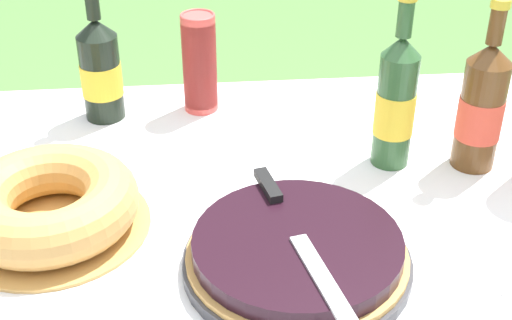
{
  "coord_description": "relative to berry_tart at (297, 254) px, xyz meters",
  "views": [
    {
      "loc": [
        0.03,
        -0.92,
        1.5
      ],
      "look_at": [
        0.13,
        0.14,
        0.84
      ],
      "focal_mm": 50.0,
      "sensor_mm": 36.0,
      "label": 1
    }
  ],
  "objects": [
    {
      "name": "cider_bottle_green",
      "position": [
        0.22,
        0.29,
        0.1
      ],
      "size": [
        0.07,
        0.07,
        0.34
      ],
      "color": "#2D562D",
      "rests_on": "tablecloth"
    },
    {
      "name": "cider_bottle_amber",
      "position": [
        0.37,
        0.27,
        0.09
      ],
      "size": [
        0.08,
        0.08,
        0.33
      ],
      "color": "brown",
      "rests_on": "tablecloth"
    },
    {
      "name": "serving_knife",
      "position": [
        -0.01,
        0.03,
        0.04
      ],
      "size": [
        0.1,
        0.37,
        0.01
      ],
      "rotation": [
        0.0,
        0.0,
        4.93
      ],
      "color": "silver",
      "rests_on": "berry_tart"
    },
    {
      "name": "cup_stack",
      "position": [
        -0.13,
        0.55,
        0.08
      ],
      "size": [
        0.07,
        0.07,
        0.21
      ],
      "color": "#E04C47",
      "rests_on": "tablecloth"
    },
    {
      "name": "bundt_cake",
      "position": [
        -0.39,
        0.14,
        0.02
      ],
      "size": [
        0.33,
        0.33,
        0.1
      ],
      "color": "tan",
      "rests_on": "tablecloth"
    },
    {
      "name": "garden_table",
      "position": [
        -0.17,
        0.08,
        -0.1
      ],
      "size": [
        1.64,
        1.17,
        0.78
      ],
      "color": "brown",
      "rests_on": "ground_plane"
    },
    {
      "name": "juice_bottle_red",
      "position": [
        -0.34,
        0.53,
        0.08
      ],
      "size": [
        0.09,
        0.09,
        0.3
      ],
      "color": "black",
      "rests_on": "tablecloth"
    },
    {
      "name": "tablecloth",
      "position": [
        -0.17,
        0.08,
        -0.04
      ],
      "size": [
        1.65,
        1.18,
        0.1
      ],
      "color": "white",
      "rests_on": "garden_table"
    },
    {
      "name": "berry_tart",
      "position": [
        0.0,
        0.0,
        0.0
      ],
      "size": [
        0.35,
        0.35,
        0.06
      ],
      "color": "#38383D",
      "rests_on": "tablecloth"
    }
  ]
}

